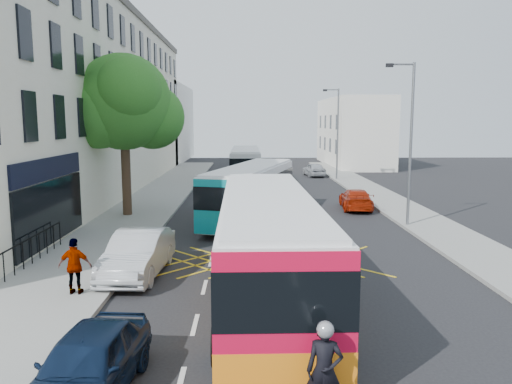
{
  "coord_description": "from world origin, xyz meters",
  "views": [
    {
      "loc": [
        -1.82,
        -12.57,
        5.35
      ],
      "look_at": [
        -1.41,
        9.39,
        2.2
      ],
      "focal_mm": 35.0,
      "sensor_mm": 36.0,
      "label": 1
    }
  ],
  "objects_px": {
    "bus_far": "(246,165)",
    "pedestrian_far": "(75,266)",
    "distant_car_silver": "(314,169)",
    "street_tree": "(123,103)",
    "distant_car_grey": "(267,165)",
    "motorbike": "(324,377)",
    "red_hatchback": "(356,199)",
    "parked_car_silver": "(138,254)",
    "lamp_near": "(409,136)",
    "lamp_far": "(337,129)",
    "bus_near": "(268,246)",
    "bus_mid": "(251,192)",
    "parked_car_blue": "(88,364)"
  },
  "relations": [
    {
      "from": "bus_far",
      "to": "pedestrian_far",
      "type": "height_order",
      "value": "bus_far"
    },
    {
      "from": "distant_car_silver",
      "to": "street_tree",
      "type": "bearing_deg",
      "value": 49.45
    },
    {
      "from": "street_tree",
      "to": "distant_car_grey",
      "type": "bearing_deg",
      "value": 71.18
    },
    {
      "from": "motorbike",
      "to": "red_hatchback",
      "type": "distance_m",
      "value": 22.34
    },
    {
      "from": "parked_car_silver",
      "to": "pedestrian_far",
      "type": "relative_size",
      "value": 2.74
    },
    {
      "from": "lamp_near",
      "to": "lamp_far",
      "type": "distance_m",
      "value": 20.0
    },
    {
      "from": "lamp_far",
      "to": "bus_near",
      "type": "bearing_deg",
      "value": -103.69
    },
    {
      "from": "street_tree",
      "to": "motorbike",
      "type": "bearing_deg",
      "value": -67.5
    },
    {
      "from": "distant_car_silver",
      "to": "lamp_far",
      "type": "bearing_deg",
      "value": 105.46
    },
    {
      "from": "lamp_far",
      "to": "bus_near",
      "type": "relative_size",
      "value": 0.69
    },
    {
      "from": "distant_car_grey",
      "to": "bus_mid",
      "type": "bearing_deg",
      "value": -88.23
    },
    {
      "from": "lamp_near",
      "to": "distant_car_grey",
      "type": "bearing_deg",
      "value": 101.25
    },
    {
      "from": "parked_car_silver",
      "to": "pedestrian_far",
      "type": "height_order",
      "value": "pedestrian_far"
    },
    {
      "from": "red_hatchback",
      "to": "distant_car_silver",
      "type": "height_order",
      "value": "distant_car_silver"
    },
    {
      "from": "parked_car_silver",
      "to": "distant_car_silver",
      "type": "distance_m",
      "value": 32.81
    },
    {
      "from": "bus_far",
      "to": "motorbike",
      "type": "bearing_deg",
      "value": -87.54
    },
    {
      "from": "bus_near",
      "to": "parked_car_silver",
      "type": "xyz_separation_m",
      "value": [
        -4.4,
        2.69,
        -0.93
      ]
    },
    {
      "from": "lamp_near",
      "to": "lamp_far",
      "type": "xyz_separation_m",
      "value": [
        0.0,
        20.0,
        0.0
      ]
    },
    {
      "from": "street_tree",
      "to": "bus_mid",
      "type": "xyz_separation_m",
      "value": [
        6.94,
        -1.06,
        -4.73
      ]
    },
    {
      "from": "bus_mid",
      "to": "parked_car_silver",
      "type": "height_order",
      "value": "bus_mid"
    },
    {
      "from": "bus_near",
      "to": "distant_car_silver",
      "type": "bearing_deg",
      "value": 79.33
    },
    {
      "from": "bus_far",
      "to": "distant_car_silver",
      "type": "distance_m",
      "value": 8.18
    },
    {
      "from": "parked_car_blue",
      "to": "parked_car_silver",
      "type": "height_order",
      "value": "parked_car_silver"
    },
    {
      "from": "bus_mid",
      "to": "parked_car_blue",
      "type": "height_order",
      "value": "bus_mid"
    },
    {
      "from": "lamp_far",
      "to": "distant_car_silver",
      "type": "height_order",
      "value": "lamp_far"
    },
    {
      "from": "red_hatchback",
      "to": "lamp_near",
      "type": "bearing_deg",
      "value": 109.85
    },
    {
      "from": "red_hatchback",
      "to": "motorbike",
      "type": "bearing_deg",
      "value": 81.45
    },
    {
      "from": "distant_car_silver",
      "to": "lamp_near",
      "type": "bearing_deg",
      "value": 85.89
    },
    {
      "from": "parked_car_silver",
      "to": "red_hatchback",
      "type": "xyz_separation_m",
      "value": [
        10.42,
        12.94,
        -0.15
      ]
    },
    {
      "from": "red_hatchback",
      "to": "parked_car_silver",
      "type": "bearing_deg",
      "value": 56.3
    },
    {
      "from": "parked_car_silver",
      "to": "distant_car_grey",
      "type": "bearing_deg",
      "value": 84.39
    },
    {
      "from": "lamp_far",
      "to": "pedestrian_far",
      "type": "bearing_deg",
      "value": -113.78
    },
    {
      "from": "motorbike",
      "to": "pedestrian_far",
      "type": "bearing_deg",
      "value": 147.57
    },
    {
      "from": "motorbike",
      "to": "pedestrian_far",
      "type": "height_order",
      "value": "motorbike"
    },
    {
      "from": "street_tree",
      "to": "bus_far",
      "type": "xyz_separation_m",
      "value": [
        6.59,
        15.8,
        -4.73
      ]
    },
    {
      "from": "lamp_far",
      "to": "bus_far",
      "type": "height_order",
      "value": "lamp_far"
    },
    {
      "from": "distant_car_silver",
      "to": "pedestrian_far",
      "type": "distance_m",
      "value": 35.41
    },
    {
      "from": "red_hatchback",
      "to": "pedestrian_far",
      "type": "distance_m",
      "value": 19.26
    },
    {
      "from": "parked_car_blue",
      "to": "distant_car_grey",
      "type": "relative_size",
      "value": 0.92
    },
    {
      "from": "parked_car_silver",
      "to": "distant_car_silver",
      "type": "bearing_deg",
      "value": 75.34
    },
    {
      "from": "bus_mid",
      "to": "parked_car_blue",
      "type": "distance_m",
      "value": 17.71
    },
    {
      "from": "bus_mid",
      "to": "distant_car_grey",
      "type": "xyz_separation_m",
      "value": [
        1.97,
        27.22,
        -0.96
      ]
    },
    {
      "from": "lamp_far",
      "to": "bus_near",
      "type": "height_order",
      "value": "lamp_far"
    },
    {
      "from": "street_tree",
      "to": "distant_car_silver",
      "type": "height_order",
      "value": "street_tree"
    },
    {
      "from": "bus_near",
      "to": "parked_car_silver",
      "type": "bearing_deg",
      "value": 147.79
    },
    {
      "from": "bus_far",
      "to": "distant_car_silver",
      "type": "relative_size",
      "value": 2.72
    },
    {
      "from": "lamp_near",
      "to": "bus_mid",
      "type": "relative_size",
      "value": 0.74
    },
    {
      "from": "lamp_near",
      "to": "lamp_far",
      "type": "height_order",
      "value": "same"
    },
    {
      "from": "motorbike",
      "to": "lamp_near",
      "type": "bearing_deg",
      "value": 80.36
    },
    {
      "from": "pedestrian_far",
      "to": "bus_mid",
      "type": "bearing_deg",
      "value": -113.51
    }
  ]
}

